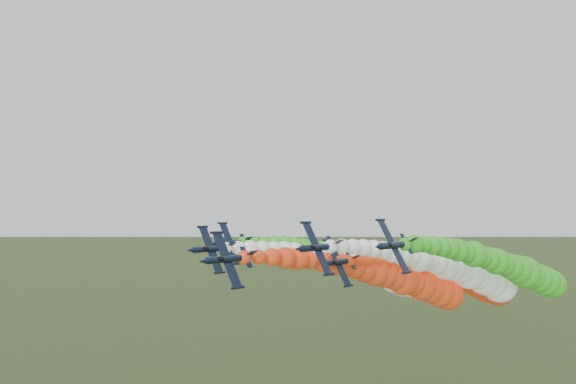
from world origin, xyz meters
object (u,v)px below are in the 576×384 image
at_px(jet_inner_left, 372,272).
at_px(jet_inner_right, 464,273).
at_px(jet_outer_right, 515,270).
at_px(jet_trail, 464,281).
at_px(jet_lead, 403,281).
at_px(jet_outer_left, 374,265).

height_order(jet_inner_left, jet_inner_right, jet_inner_right).
relative_size(jet_outer_right, jet_trail, 1.00).
relative_size(jet_inner_left, jet_inner_right, 0.99).
bearing_deg(jet_trail, jet_lead, -96.86).
bearing_deg(jet_outer_left, jet_inner_right, -17.14).
distance_m(jet_lead, jet_trail, 24.09).
relative_size(jet_lead, jet_trail, 1.00).
bearing_deg(jet_outer_left, jet_inner_left, -61.35).
xyz_separation_m(jet_lead, jet_outer_right, (16.73, 16.81, 2.10)).
distance_m(jet_inner_left, jet_outer_right, 30.88).
bearing_deg(jet_outer_right, jet_trail, 153.08).
bearing_deg(jet_inner_right, jet_trail, 112.62).
relative_size(jet_inner_right, jet_outer_right, 1.01).
bearing_deg(jet_outer_right, jet_lead, -134.86).
height_order(jet_inner_left, jet_outer_right, jet_outer_right).
relative_size(jet_inner_left, jet_outer_left, 0.99).
distance_m(jet_inner_left, jet_outer_left, 12.89).
xyz_separation_m(jet_inner_left, jet_inner_right, (20.76, 3.00, 0.86)).
bearing_deg(jet_trail, jet_inner_right, -67.38).
bearing_deg(jet_outer_left, jet_outer_right, -6.78).
distance_m(jet_inner_right, jet_trail, 12.34).
bearing_deg(jet_inner_left, jet_outer_right, 13.13).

